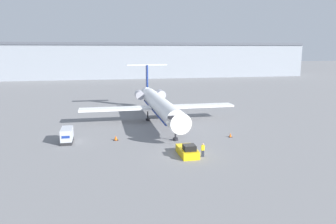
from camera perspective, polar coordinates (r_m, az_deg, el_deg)
The scene contains 8 objects.
ground_plane at distance 43.14m, azimuth 3.58°, elevation -7.62°, with size 600.00×600.00×0.00m, color slate.
terminal_building at distance 159.89m, azimuth -7.88°, elevation 8.91°, with size 180.00×16.80×16.66m.
airplane_main at distance 62.73m, azimuth -1.62°, elevation 1.42°, with size 29.90×33.87×10.17m.
pushback_tug at distance 43.10m, azimuth 3.41°, elevation -6.78°, with size 2.14×4.51×1.69m.
luggage_cart at distance 51.00m, azimuth -17.19°, elevation -3.91°, with size 1.61×3.78×2.16m.
worker_near_tug at distance 42.70m, azimuth 6.09°, elevation -6.53°, with size 0.40×0.25×1.79m.
traffic_cone_left at distance 50.68m, azimuth -9.08°, elevation -4.50°, with size 0.72×0.72×0.72m.
traffic_cone_right at distance 52.73m, azimuth 10.81°, elevation -3.98°, with size 0.56×0.56×0.67m.
Camera 1 is at (-10.88, -39.43, 13.71)m, focal length 35.00 mm.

